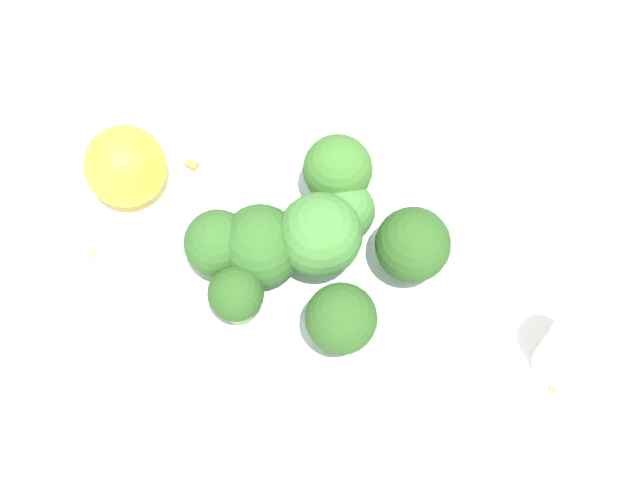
# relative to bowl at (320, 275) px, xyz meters

# --- Properties ---
(ground_plane) EXTENTS (3.00, 3.00, 0.00)m
(ground_plane) POSITION_rel_bowl_xyz_m (0.00, 0.00, -0.02)
(ground_plane) COLOR white
(bowl) EXTENTS (0.19, 0.19, 0.04)m
(bowl) POSITION_rel_bowl_xyz_m (0.00, 0.00, 0.00)
(bowl) COLOR silver
(bowl) RESTS_ON ground_plane
(broccoli_floret_0) EXTENTS (0.04, 0.04, 0.06)m
(broccoli_floret_0) POSITION_rel_bowl_xyz_m (0.05, 0.00, 0.06)
(broccoli_floret_0) COLOR #8EB770
(broccoli_floret_0) RESTS_ON bowl
(broccoli_floret_1) EXTENTS (0.05, 0.05, 0.06)m
(broccoli_floret_1) POSITION_rel_bowl_xyz_m (0.01, -0.05, 0.06)
(broccoli_floret_1) COLOR #7A9E5B
(broccoli_floret_1) RESTS_ON bowl
(broccoli_floret_2) EXTENTS (0.04, 0.04, 0.06)m
(broccoli_floret_2) POSITION_rel_bowl_xyz_m (-0.05, -0.02, 0.06)
(broccoli_floret_2) COLOR #7A9E5B
(broccoli_floret_2) RESTS_ON bowl
(broccoli_floret_3) EXTENTS (0.04, 0.04, 0.05)m
(broccoli_floret_3) POSITION_rel_bowl_xyz_m (-0.02, 0.06, 0.05)
(broccoli_floret_3) COLOR #7A9E5B
(broccoli_floret_3) RESTS_ON bowl
(broccoli_floret_4) EXTENTS (0.04, 0.04, 0.04)m
(broccoli_floret_4) POSITION_rel_bowl_xyz_m (0.03, -0.01, 0.05)
(broccoli_floret_4) COLOR #84AD66
(broccoli_floret_4) RESTS_ON bowl
(broccoli_floret_5) EXTENTS (0.05, 0.05, 0.07)m
(broccoli_floret_5) POSITION_rel_bowl_xyz_m (-0.00, -0.00, 0.06)
(broccoli_floret_5) COLOR #84AD66
(broccoli_floret_5) RESTS_ON bowl
(broccoli_floret_6) EXTENTS (0.05, 0.05, 0.06)m
(broccoli_floret_6) POSITION_rel_bowl_xyz_m (-0.01, 0.03, 0.05)
(broccoli_floret_6) COLOR #8EB770
(broccoli_floret_6) RESTS_ON bowl
(broccoli_floret_7) EXTENTS (0.03, 0.03, 0.05)m
(broccoli_floret_7) POSITION_rel_bowl_xyz_m (-0.04, 0.04, 0.05)
(broccoli_floret_7) COLOR #8EB770
(broccoli_floret_7) RESTS_ON bowl
(pepper_shaker) EXTENTS (0.03, 0.03, 0.07)m
(pepper_shaker) POSITION_rel_bowl_xyz_m (-0.02, -0.16, 0.01)
(pepper_shaker) COLOR silver
(pepper_shaker) RESTS_ON ground_plane
(lemon_wedge) EXTENTS (0.06, 0.06, 0.06)m
(lemon_wedge) POSITION_rel_bowl_xyz_m (0.04, 0.15, 0.01)
(lemon_wedge) COLOR yellow
(lemon_wedge) RESTS_ON ground_plane
(almond_crumb_0) EXTENTS (0.01, 0.01, 0.01)m
(almond_crumb_0) POSITION_rel_bowl_xyz_m (0.07, 0.11, -0.02)
(almond_crumb_0) COLOR olive
(almond_crumb_0) RESTS_ON ground_plane
(almond_crumb_1) EXTENTS (0.00, 0.01, 0.01)m
(almond_crumb_1) POSITION_rel_bowl_xyz_m (-0.03, -0.16, -0.02)
(almond_crumb_1) COLOR #AD7F4C
(almond_crumb_1) RESTS_ON ground_plane
(almond_crumb_2) EXTENTS (0.01, 0.01, 0.01)m
(almond_crumb_2) POSITION_rel_bowl_xyz_m (-0.01, 0.16, -0.02)
(almond_crumb_2) COLOR tan
(almond_crumb_2) RESTS_ON ground_plane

